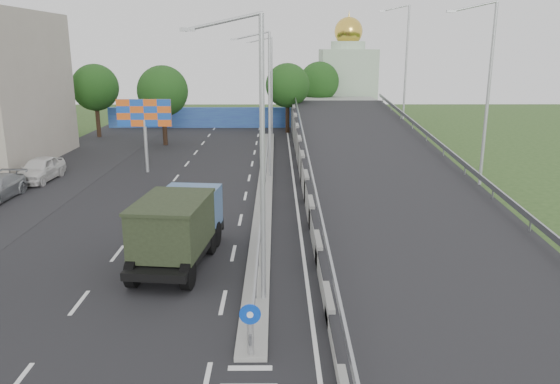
{
  "coord_description": "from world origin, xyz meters",
  "views": [
    {
      "loc": [
        0.79,
        -12.44,
        9.1
      ],
      "look_at": [
        0.95,
        13.74,
        2.2
      ],
      "focal_mm": 35.0,
      "sensor_mm": 36.0,
      "label": 1
    }
  ],
  "objects_px": {
    "dump_truck": "(179,225)",
    "parked_car_e": "(40,169)",
    "billboard": "(144,117)",
    "church": "(347,78)",
    "lamp_post_near": "(257,148)",
    "lamp_post_mid": "(267,97)",
    "lamp_post_far": "(270,81)",
    "sign_bollard": "(250,329)"
  },
  "relations": [
    {
      "from": "sign_bollard",
      "to": "lamp_post_near",
      "type": "bearing_deg",
      "value": 88.36
    },
    {
      "from": "dump_truck",
      "to": "church",
      "type": "bearing_deg",
      "value": 81.29
    },
    {
      "from": "lamp_post_near",
      "to": "lamp_post_far",
      "type": "bearing_deg",
      "value": 90.0
    },
    {
      "from": "lamp_post_far",
      "to": "church",
      "type": "xyz_separation_m",
      "value": [
        9.89,
        14.0,
        -0.5
      ]
    },
    {
      "from": "parked_car_e",
      "to": "sign_bollard",
      "type": "bearing_deg",
      "value": -53.17
    },
    {
      "from": "lamp_post_mid",
      "to": "church",
      "type": "distance_m",
      "value": 35.41
    },
    {
      "from": "church",
      "to": "lamp_post_far",
      "type": "bearing_deg",
      "value": -125.24
    },
    {
      "from": "lamp_post_far",
      "to": "church",
      "type": "height_order",
      "value": "church"
    },
    {
      "from": "lamp_post_mid",
      "to": "sign_bollard",
      "type": "bearing_deg",
      "value": -90.26
    },
    {
      "from": "lamp_post_near",
      "to": "church",
      "type": "xyz_separation_m",
      "value": [
        9.89,
        54.0,
        -0.5
      ]
    },
    {
      "from": "lamp_post_near",
      "to": "lamp_post_far",
      "type": "distance_m",
      "value": 40.0
    },
    {
      "from": "dump_truck",
      "to": "lamp_post_mid",
      "type": "bearing_deg",
      "value": 83.76
    },
    {
      "from": "lamp_post_near",
      "to": "dump_truck",
      "type": "distance_m",
      "value": 6.78
    },
    {
      "from": "church",
      "to": "parked_car_e",
      "type": "relative_size",
      "value": 2.75
    },
    {
      "from": "lamp_post_mid",
      "to": "billboard",
      "type": "distance_m",
      "value": 9.47
    },
    {
      "from": "lamp_post_mid",
      "to": "dump_truck",
      "type": "distance_m",
      "value": 16.86
    },
    {
      "from": "sign_bollard",
      "to": "billboard",
      "type": "relative_size",
      "value": 0.3
    },
    {
      "from": "sign_bollard",
      "to": "church",
      "type": "xyz_separation_m",
      "value": [
        10.0,
        57.83,
        4.28
      ]
    },
    {
      "from": "sign_bollard",
      "to": "lamp_post_far",
      "type": "height_order",
      "value": "lamp_post_far"
    },
    {
      "from": "lamp_post_near",
      "to": "church",
      "type": "bearing_deg",
      "value": 79.62
    },
    {
      "from": "lamp_post_near",
      "to": "parked_car_e",
      "type": "xyz_separation_m",
      "value": [
        -16.06,
        19.3,
        -4.95
      ]
    },
    {
      "from": "lamp_post_mid",
      "to": "dump_truck",
      "type": "height_order",
      "value": "lamp_post_mid"
    },
    {
      "from": "sign_bollard",
      "to": "lamp_post_far",
      "type": "distance_m",
      "value": 44.08
    },
    {
      "from": "billboard",
      "to": "church",
      "type": "bearing_deg",
      "value": 59.3
    },
    {
      "from": "lamp_post_mid",
      "to": "church",
      "type": "bearing_deg",
      "value": 73.78
    },
    {
      "from": "sign_bollard",
      "to": "billboard",
      "type": "bearing_deg",
      "value": 109.21
    },
    {
      "from": "sign_bollard",
      "to": "lamp_post_mid",
      "type": "distance_m",
      "value": 24.3
    },
    {
      "from": "dump_truck",
      "to": "parked_car_e",
      "type": "distance_m",
      "value": 19.74
    },
    {
      "from": "sign_bollard",
      "to": "parked_car_e",
      "type": "distance_m",
      "value": 28.09
    },
    {
      "from": "sign_bollard",
      "to": "parked_car_e",
      "type": "xyz_separation_m",
      "value": [
        -15.95,
        23.12,
        -0.18
      ]
    },
    {
      "from": "lamp_post_far",
      "to": "sign_bollard",
      "type": "bearing_deg",
      "value": -90.14
    },
    {
      "from": "sign_bollard",
      "to": "dump_truck",
      "type": "xyz_separation_m",
      "value": [
        -3.46,
        7.86,
        0.67
      ]
    },
    {
      "from": "lamp_post_far",
      "to": "dump_truck",
      "type": "xyz_separation_m",
      "value": [
        -3.57,
        -35.96,
        -4.11
      ]
    },
    {
      "from": "lamp_post_near",
      "to": "sign_bollard",
      "type": "bearing_deg",
      "value": -91.64
    },
    {
      "from": "parked_car_e",
      "to": "church",
      "type": "bearing_deg",
      "value": 55.45
    },
    {
      "from": "lamp_post_far",
      "to": "parked_car_e",
      "type": "xyz_separation_m",
      "value": [
        -16.06,
        -20.7,
        -4.95
      ]
    },
    {
      "from": "lamp_post_far",
      "to": "dump_truck",
      "type": "distance_m",
      "value": 36.37
    },
    {
      "from": "sign_bollard",
      "to": "lamp_post_near",
      "type": "distance_m",
      "value": 6.12
    },
    {
      "from": "sign_bollard",
      "to": "lamp_post_far",
      "type": "xyz_separation_m",
      "value": [
        0.11,
        43.83,
        4.77
      ]
    },
    {
      "from": "lamp_post_far",
      "to": "lamp_post_near",
      "type": "bearing_deg",
      "value": -90.0
    },
    {
      "from": "lamp_post_near",
      "to": "dump_truck",
      "type": "relative_size",
      "value": 1.4
    },
    {
      "from": "sign_bollard",
      "to": "lamp_post_mid",
      "type": "relative_size",
      "value": 0.17
    }
  ]
}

